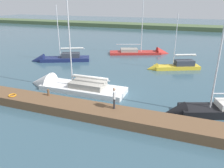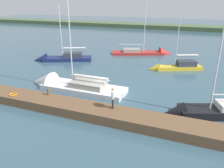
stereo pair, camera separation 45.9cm
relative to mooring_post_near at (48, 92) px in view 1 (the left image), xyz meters
The scene contains 11 objects.
ground_plane 5.42m from the mooring_post_near, 133.18° to the right, with size 200.00×200.00×0.00m, color #385666.
far_shoreline 58.76m from the mooring_post_near, 93.55° to the right, with size 180.00×8.00×2.40m, color #4C603D.
dock_pier 3.77m from the mooring_post_near, 168.46° to the left, with size 24.28×2.12×0.76m, color brown.
mooring_post_near is the anchor object (origin of this frame).
life_ring_buoy 3.07m from the mooring_post_near, 22.42° to the left, with size 0.66×0.66×0.10m, color orange.
sailboat_behind_pier 13.20m from the mooring_post_near, 168.56° to the right, with size 7.73×4.30×8.30m.
sailboat_near_dock 16.68m from the mooring_post_near, 122.29° to the right, with size 6.85×4.20×7.71m.
sailboat_mid_channel 3.68m from the mooring_post_near, 78.73° to the right, with size 10.36×2.68×13.08m.
sailboat_far_left 21.91m from the mooring_post_near, 100.01° to the right, with size 10.04×5.78×10.27m.
sailboat_outer_mooring 14.58m from the mooring_post_near, 58.97° to the right, with size 8.51×5.37×8.78m.
person_on_dock 6.12m from the mooring_post_near, behind, with size 0.35×0.60×1.65m.
Camera 1 is at (-7.38, 18.13, 8.35)m, focal length 35.13 mm.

